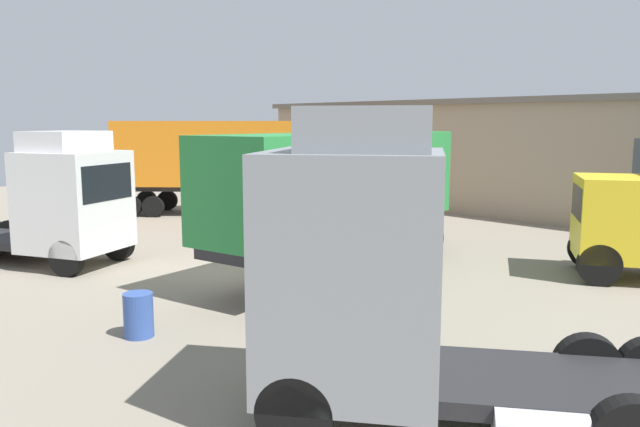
{
  "coord_description": "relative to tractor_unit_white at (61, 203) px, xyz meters",
  "views": [
    {
      "loc": [
        13.83,
        -10.2,
        4.2
      ],
      "look_at": [
        1.04,
        1.95,
        1.6
      ],
      "focal_mm": 35.0,
      "sensor_mm": 36.0,
      "label": 1
    }
  ],
  "objects": [
    {
      "name": "ground_plane",
      "position": [
        4.52,
        3.22,
        -1.85
      ],
      "size": [
        60.0,
        60.0,
        0.0
      ],
      "primitive_type": "plane",
      "color": "gray"
    },
    {
      "name": "warehouse_building",
      "position": [
        4.52,
        20.85,
        0.78
      ],
      "size": [
        31.0,
        7.77,
        5.24
      ],
      "color": "tan",
      "rests_on": "ground_plane"
    },
    {
      "name": "tractor_unit_white",
      "position": [
        0.0,
        0.0,
        0.0
      ],
      "size": [
        6.69,
        5.03,
        3.94
      ],
      "rotation": [
        0.0,
        0.0,
        0.46
      ],
      "color": "silver",
      "rests_on": "ground_plane"
    },
    {
      "name": "container_trailer_green",
      "position": [
        6.29,
        5.25,
        0.65
      ],
      "size": [
        4.22,
        9.54,
        3.9
      ],
      "rotation": [
        0.0,
        0.0,
        -1.38
      ],
      "color": "#28843D",
      "rests_on": "ground_plane"
    },
    {
      "name": "tractor_unit_grey",
      "position": [
        12.84,
        -0.53,
        0.22
      ],
      "size": [
        6.37,
        5.6,
        4.39
      ],
      "rotation": [
        0.0,
        0.0,
        -2.51
      ],
      "color": "gray",
      "rests_on": "ground_plane"
    },
    {
      "name": "container_trailer_grey",
      "position": [
        -5.29,
        9.4,
        0.82
      ],
      "size": [
        8.64,
        8.48,
        4.24
      ],
      "rotation": [
        0.0,
        0.0,
        0.77
      ],
      "color": "orange",
      "rests_on": "ground_plane"
    },
    {
      "name": "gravel_pile",
      "position": [
        -6.84,
        1.91,
        -0.91
      ],
      "size": [
        2.41,
        2.41,
        1.9
      ],
      "color": "#565147",
      "rests_on": "ground_plane"
    },
    {
      "name": "oil_drum",
      "position": [
        7.32,
        -1.42,
        -1.41
      ],
      "size": [
        0.58,
        0.58,
        0.88
      ],
      "color": "#33519E",
      "rests_on": "ground_plane"
    }
  ]
}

